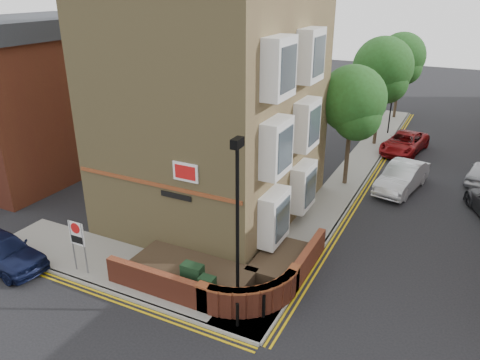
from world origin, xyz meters
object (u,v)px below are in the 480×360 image
(lamppost, at_px, (237,228))
(zone_sign, at_px, (77,238))
(navy_hatchback, at_px, (2,250))
(utility_cabinet_large, at_px, (193,279))
(silver_car_near, at_px, (402,177))

(lamppost, xyz_separation_m, zone_sign, (-6.60, -0.70, -1.70))
(zone_sign, xyz_separation_m, navy_hatchback, (-3.28, -1.00, -0.92))
(zone_sign, distance_m, navy_hatchback, 3.55)
(zone_sign, bearing_deg, utility_cabinet_large, 9.69)
(silver_car_near, bearing_deg, lamppost, -93.06)
(utility_cabinet_large, height_order, zone_sign, zone_sign)
(utility_cabinet_large, xyz_separation_m, zone_sign, (-4.70, -0.80, 0.92))
(navy_hatchback, bearing_deg, silver_car_near, -36.18)
(lamppost, bearing_deg, silver_car_near, 75.87)
(lamppost, height_order, silver_car_near, lamppost)
(zone_sign, bearing_deg, lamppost, 6.07)
(navy_hatchback, bearing_deg, zone_sign, -68.11)
(navy_hatchback, height_order, silver_car_near, silver_car_near)
(lamppost, distance_m, navy_hatchback, 10.36)
(lamppost, height_order, navy_hatchback, lamppost)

